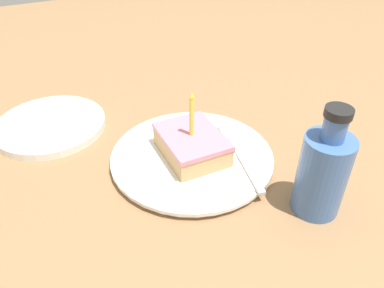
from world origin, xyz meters
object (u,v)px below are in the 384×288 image
plate (192,157)px  fork (238,151)px  bottle (323,172)px  side_plate (51,125)px  cake_slice (192,144)px

plate → fork: bearing=-22.7°
bottle → side_plate: bearing=129.5°
fork → bottle: bottle is taller
cake_slice → fork: bearing=-21.9°
cake_slice → plate: bearing=38.3°
plate → fork: (0.08, -0.03, 0.01)m
bottle → side_plate: bottle is taller
cake_slice → side_plate: size_ratio=0.58×
bottle → fork: bearing=106.6°
plate → fork: fork is taller
cake_slice → bottle: 0.22m
plate → bottle: bottle is taller
side_plate → plate: bearing=-46.1°
fork → bottle: (0.05, -0.15, 0.05)m
fork → side_plate: 0.38m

